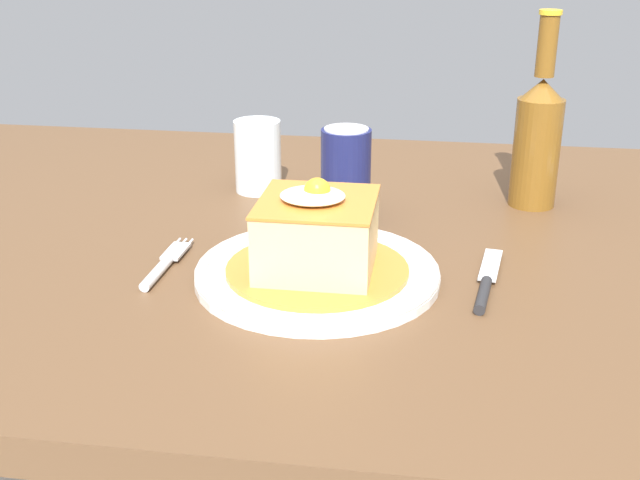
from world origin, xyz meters
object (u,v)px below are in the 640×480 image
object	(u,v)px
main_plate	(317,272)
beer_bottle_amber	(538,136)
knife	(485,286)
fork	(163,266)
soda_can	(346,174)
drinking_glass	(258,161)

from	to	relation	value
main_plate	beer_bottle_amber	world-z (taller)	beer_bottle_amber
main_plate	knife	size ratio (longest dim) A/B	1.65
beer_bottle_amber	fork	bearing A→B (deg)	-145.90
fork	soda_can	world-z (taller)	soda_can
knife	soda_can	xyz separation A→B (m)	(-0.18, 0.20, 0.06)
beer_bottle_amber	knife	bearing A→B (deg)	-104.17
beer_bottle_amber	soda_can	bearing A→B (deg)	-159.51
main_plate	drinking_glass	size ratio (longest dim) A/B	2.60
soda_can	knife	bearing A→B (deg)	-48.51
knife	main_plate	bearing A→B (deg)	179.72
main_plate	fork	xyz separation A→B (m)	(-0.18, -0.00, -0.00)
fork	soda_can	bearing A→B (deg)	47.43
main_plate	fork	world-z (taller)	main_plate
main_plate	fork	distance (m)	0.18
drinking_glass	main_plate	bearing A→B (deg)	-65.74
soda_can	beer_bottle_amber	distance (m)	0.27
fork	beer_bottle_amber	xyz separation A→B (m)	(0.44, 0.30, 0.09)
soda_can	fork	bearing A→B (deg)	-132.57
fork	drinking_glass	xyz separation A→B (m)	(0.04, 0.30, 0.04)
beer_bottle_amber	drinking_glass	bearing A→B (deg)	179.49
knife	soda_can	world-z (taller)	soda_can
fork	drinking_glass	bearing A→B (deg)	81.54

